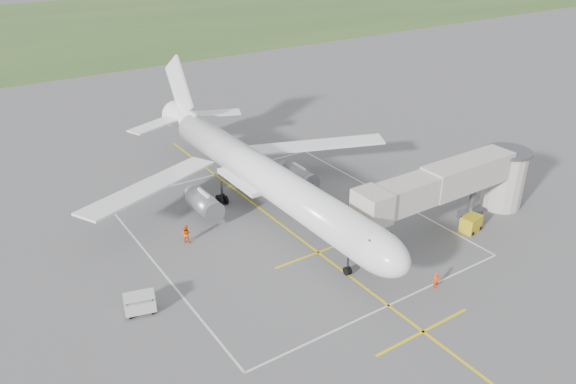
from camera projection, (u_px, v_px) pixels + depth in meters
ground at (265, 212)px, 62.33m from camera, size 700.00×700.00×0.00m
grass_strip at (24, 31)px, 159.13m from camera, size 700.00×120.00×0.02m
apron_markings at (294, 234)px, 57.99m from camera, size 28.20×60.00×0.01m
airliner at (260, 174)px, 60.94m from camera, size 38.93×46.75×13.52m
jet_bridge at (461, 183)px, 58.00m from camera, size 23.40×5.00×7.20m
gpu_unit at (471, 224)px, 58.30m from camera, size 2.46×1.92×1.67m
baggage_cart at (140, 304)px, 46.21m from camera, size 2.81×2.10×1.75m
ramp_worker_nose at (436, 281)px, 49.24m from camera, size 0.65×0.47×1.65m
ramp_worker_wing at (186, 234)px, 56.20m from camera, size 1.15×1.17×1.90m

